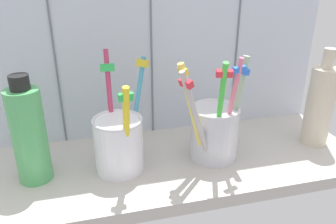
{
  "coord_description": "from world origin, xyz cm",
  "views": [
    {
      "loc": [
        -11.42,
        -45.09,
        31.06
      ],
      "look_at": [
        0.0,
        -0.54,
        10.77
      ],
      "focal_mm": 35.75,
      "sensor_mm": 36.0,
      "label": 1
    }
  ],
  "objects_px": {
    "toothbrush_cup_left": "(119,141)",
    "toothbrush_cup_right": "(214,129)",
    "ceramic_vase": "(320,105)",
    "soap_bottle": "(29,135)"
  },
  "relations": [
    {
      "from": "toothbrush_cup_left",
      "to": "soap_bottle",
      "type": "height_order",
      "value": "toothbrush_cup_left"
    },
    {
      "from": "toothbrush_cup_left",
      "to": "soap_bottle",
      "type": "distance_m",
      "value": 0.13
    },
    {
      "from": "toothbrush_cup_right",
      "to": "ceramic_vase",
      "type": "height_order",
      "value": "toothbrush_cup_right"
    },
    {
      "from": "toothbrush_cup_right",
      "to": "soap_bottle",
      "type": "bearing_deg",
      "value": 178.62
    },
    {
      "from": "toothbrush_cup_right",
      "to": "toothbrush_cup_left",
      "type": "bearing_deg",
      "value": 178.7
    },
    {
      "from": "ceramic_vase",
      "to": "soap_bottle",
      "type": "xyz_separation_m",
      "value": [
        -0.47,
        0.0,
        0.0
      ]
    },
    {
      "from": "toothbrush_cup_left",
      "to": "toothbrush_cup_right",
      "type": "bearing_deg",
      "value": -1.3
    },
    {
      "from": "toothbrush_cup_left",
      "to": "toothbrush_cup_right",
      "type": "distance_m",
      "value": 0.15
    },
    {
      "from": "toothbrush_cup_left",
      "to": "toothbrush_cup_right",
      "type": "xyz_separation_m",
      "value": [
        0.15,
        -0.0,
        0.0
      ]
    },
    {
      "from": "toothbrush_cup_left",
      "to": "soap_bottle",
      "type": "xyz_separation_m",
      "value": [
        -0.12,
        0.0,
        0.03
      ]
    }
  ]
}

